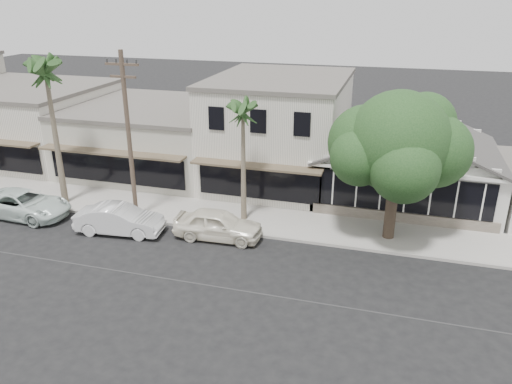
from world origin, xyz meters
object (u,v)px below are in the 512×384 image
(car_2, at_px, (24,204))
(shade_tree, at_px, (397,144))
(car_1, at_px, (119,220))
(utility_pole, at_px, (129,134))
(car_0, at_px, (218,224))

(car_2, relative_size, shade_tree, 0.70)
(car_1, bearing_deg, shade_tree, -82.25)
(car_2, xyz_separation_m, shade_tree, (19.41, 2.87, 4.21))
(utility_pole, relative_size, car_0, 2.02)
(car_2, bearing_deg, utility_pole, -75.13)
(utility_pole, height_order, shade_tree, utility_pole)
(utility_pole, relative_size, car_1, 2.00)
(utility_pole, height_order, car_1, utility_pole)
(car_1, xyz_separation_m, car_2, (-6.15, 0.38, -0.01))
(car_0, height_order, car_1, car_0)
(car_2, bearing_deg, car_1, -91.38)
(car_1, xyz_separation_m, shade_tree, (13.26, 3.25, 4.20))
(utility_pole, bearing_deg, car_2, -167.27)
(utility_pole, height_order, car_0, utility_pole)
(utility_pole, xyz_separation_m, car_2, (-6.11, -1.38, -4.06))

